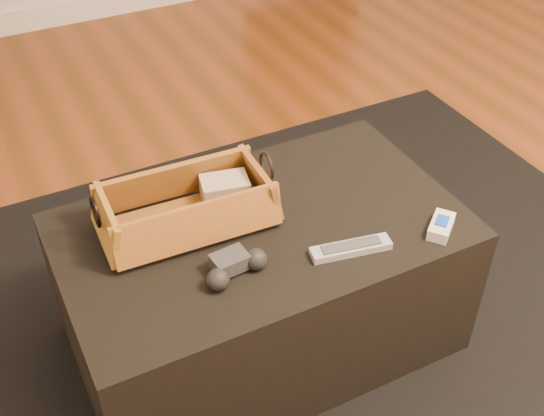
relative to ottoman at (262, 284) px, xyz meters
name	(u,v)px	position (x,y,z in m)	size (l,w,h in m)	color
floor	(370,395)	(0.17, -0.30, -0.23)	(5.00, 5.50, 0.01)	brown
baseboard	(91,8)	(0.17, 2.43, -0.16)	(5.00, 0.04, 0.12)	white
area_rug	(271,350)	(0.00, -0.05, -0.22)	(2.60, 2.00, 0.01)	black
ottoman	(262,284)	(0.00, 0.00, 0.00)	(1.00, 0.60, 0.42)	black
tv_remote	(181,222)	(-0.18, 0.07, 0.24)	(0.23, 0.05, 0.02)	black
cloth_bundle	(225,190)	(-0.05, 0.11, 0.26)	(0.12, 0.08, 0.06)	tan
wicker_basket	(187,208)	(-0.16, 0.08, 0.26)	(0.44, 0.24, 0.15)	#9C6023
game_controller	(234,266)	(-0.13, -0.13, 0.24)	(0.16, 0.10, 0.05)	#2D2D2F
silver_remote	(351,248)	(0.15, -0.18, 0.22)	(0.20, 0.08, 0.02)	#ACB0B4
cream_gadget	(441,226)	(0.38, -0.22, 0.23)	(0.11, 0.10, 0.04)	beige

